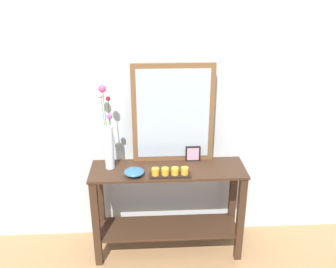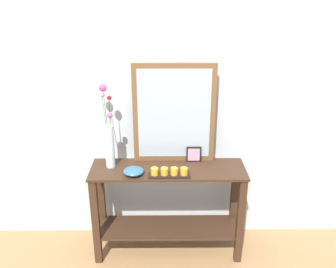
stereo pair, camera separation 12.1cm
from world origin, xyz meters
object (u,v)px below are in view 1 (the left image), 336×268
mirror_leaning (173,114)px  picture_frame_small (193,154)px  decorative_bowl (134,172)px  tall_vase_left (108,137)px  console_table (168,202)px  candle_tray (170,173)px

mirror_leaning → picture_frame_small: 0.37m
picture_frame_small → decorative_bowl: (-0.47, -0.22, -0.03)m
mirror_leaning → tall_vase_left: 0.54m
decorative_bowl → console_table: bearing=20.5°
mirror_leaning → picture_frame_small: mirror_leaning is taller
console_table → mirror_leaning: mirror_leaning is taller
candle_tray → decorative_bowl: candle_tray is taller
tall_vase_left → picture_frame_small: 0.70m
console_table → decorative_bowl: 0.44m
mirror_leaning → candle_tray: 0.46m
mirror_leaning → decorative_bowl: size_ratio=5.19×
mirror_leaning → tall_vase_left: size_ratio=1.19×
tall_vase_left → mirror_leaning: bearing=11.5°
console_table → picture_frame_small: picture_frame_small is taller
console_table → candle_tray: 0.36m
decorative_bowl → mirror_leaning: bearing=38.8°
console_table → tall_vase_left: (-0.46, 0.05, 0.57)m
tall_vase_left → decorative_bowl: size_ratio=4.37×
tall_vase_left → picture_frame_small: size_ratio=5.18×
mirror_leaning → tall_vase_left: mirror_leaning is taller
console_table → tall_vase_left: tall_vase_left is taller
tall_vase_left → decorative_bowl: bearing=-36.8°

